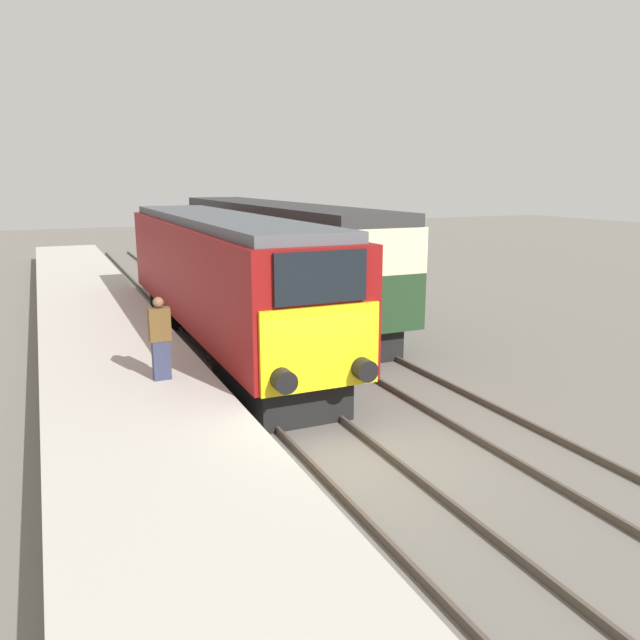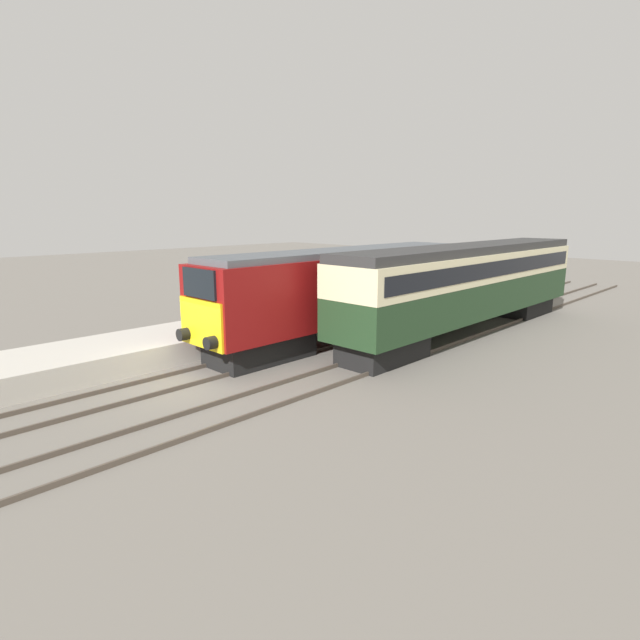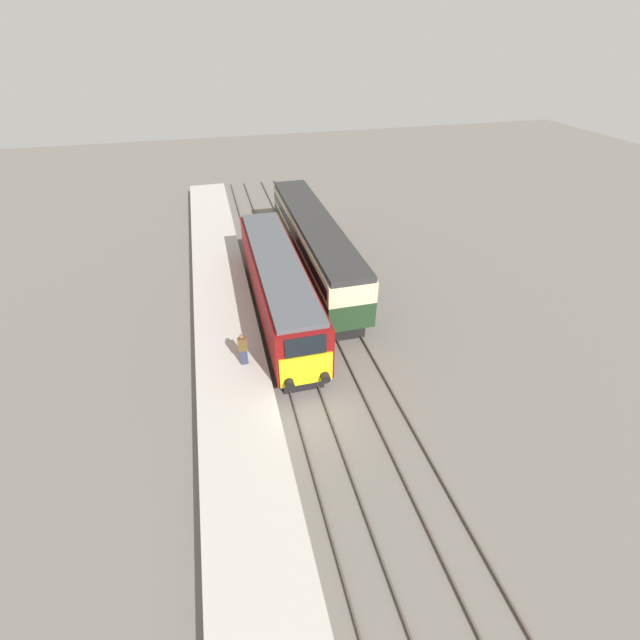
% 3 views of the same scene
% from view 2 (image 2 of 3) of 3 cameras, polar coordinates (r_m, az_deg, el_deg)
% --- Properties ---
extents(ground_plane, '(120.00, 120.00, 0.00)m').
position_cam_2_polar(ground_plane, '(17.56, -15.05, -6.60)').
color(ground_plane, slate).
extents(platform_left, '(3.50, 50.00, 0.86)m').
position_cam_2_polar(platform_left, '(24.64, -2.98, 0.16)').
color(platform_left, '#B7B2A8').
rests_on(platform_left, ground_plane).
extents(rails_near_track, '(1.51, 60.00, 0.14)m').
position_cam_2_polar(rails_near_track, '(20.38, -2.89, -3.40)').
color(rails_near_track, '#4C4238').
rests_on(rails_near_track, ground_plane).
extents(rails_far_track, '(1.50, 60.00, 0.14)m').
position_cam_2_polar(rails_far_track, '(18.13, 4.45, -5.40)').
color(rails_far_track, '#4C4238').
rests_on(rails_far_track, ground_plane).
extents(locomotive, '(2.70, 14.98, 4.00)m').
position_cam_2_polar(locomotive, '(22.01, 2.75, 3.53)').
color(locomotive, black).
rests_on(locomotive, ground_plane).
extents(passenger_carriage, '(2.75, 17.19, 4.12)m').
position_cam_2_polar(passenger_carriage, '(24.05, 16.71, 4.34)').
color(passenger_carriage, black).
rests_on(passenger_carriage, ground_plane).
extents(person_on_platform, '(0.44, 0.26, 1.78)m').
position_cam_2_polar(person_on_platform, '(20.87, -11.82, 1.44)').
color(person_on_platform, '#2D334C').
rests_on(person_on_platform, platform_left).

